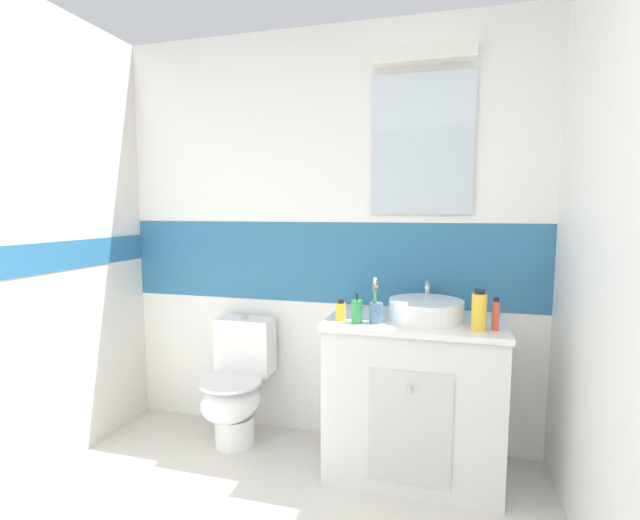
{
  "coord_description": "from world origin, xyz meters",
  "views": [
    {
      "loc": [
        0.71,
        -0.27,
        1.42
      ],
      "look_at": [
        0.12,
        1.89,
        1.18
      ],
      "focal_mm": 25.32,
      "sensor_mm": 36.0,
      "label": 1
    }
  ],
  "objects_px": {
    "sink_basin": "(426,309)",
    "soap_dispenser": "(357,311)",
    "toothbrush_cup": "(376,311)",
    "perfume_flask_small": "(341,310)",
    "toilet": "(237,386)",
    "toothpaste_tube_upright": "(496,315)",
    "mouthwash_bottle": "(479,311)"
  },
  "relations": [
    {
      "from": "sink_basin",
      "to": "soap_dispenser",
      "type": "distance_m",
      "value": 0.37
    },
    {
      "from": "toothbrush_cup",
      "to": "perfume_flask_small",
      "type": "xyz_separation_m",
      "value": [
        -0.19,
        0.01,
        -0.01
      ]
    },
    {
      "from": "toilet",
      "to": "perfume_flask_small",
      "type": "relative_size",
      "value": 6.84
    },
    {
      "from": "toothbrush_cup",
      "to": "toothpaste_tube_upright",
      "type": "relative_size",
      "value": 1.47
    },
    {
      "from": "perfume_flask_small",
      "to": "toothpaste_tube_upright",
      "type": "bearing_deg",
      "value": 0.18
    },
    {
      "from": "soap_dispenser",
      "to": "perfume_flask_small",
      "type": "height_order",
      "value": "soap_dispenser"
    },
    {
      "from": "soap_dispenser",
      "to": "toothpaste_tube_upright",
      "type": "relative_size",
      "value": 0.99
    },
    {
      "from": "toothbrush_cup",
      "to": "toothpaste_tube_upright",
      "type": "xyz_separation_m",
      "value": [
        0.57,
        0.01,
        0.01
      ]
    },
    {
      "from": "toothpaste_tube_upright",
      "to": "mouthwash_bottle",
      "type": "xyz_separation_m",
      "value": [
        -0.08,
        -0.02,
        0.02
      ]
    },
    {
      "from": "toothpaste_tube_upright",
      "to": "perfume_flask_small",
      "type": "xyz_separation_m",
      "value": [
        -0.76,
        -0.0,
        -0.02
      ]
    },
    {
      "from": "sink_basin",
      "to": "toothbrush_cup",
      "type": "xyz_separation_m",
      "value": [
        -0.24,
        -0.14,
        0.0
      ]
    },
    {
      "from": "perfume_flask_small",
      "to": "mouthwash_bottle",
      "type": "bearing_deg",
      "value": -1.74
    },
    {
      "from": "toothbrush_cup",
      "to": "soap_dispenser",
      "type": "relative_size",
      "value": 1.49
    },
    {
      "from": "soap_dispenser",
      "to": "toothpaste_tube_upright",
      "type": "xyz_separation_m",
      "value": [
        0.67,
        0.03,
        0.02
      ]
    },
    {
      "from": "toothpaste_tube_upright",
      "to": "mouthwash_bottle",
      "type": "bearing_deg",
      "value": -163.5
    },
    {
      "from": "sink_basin",
      "to": "toothbrush_cup",
      "type": "bearing_deg",
      "value": -149.68
    },
    {
      "from": "toothbrush_cup",
      "to": "mouthwash_bottle",
      "type": "relative_size",
      "value": 1.18
    },
    {
      "from": "sink_basin",
      "to": "toothpaste_tube_upright",
      "type": "bearing_deg",
      "value": -22.06
    },
    {
      "from": "sink_basin",
      "to": "toothpaste_tube_upright",
      "type": "xyz_separation_m",
      "value": [
        0.33,
        -0.13,
        0.02
      ]
    },
    {
      "from": "sink_basin",
      "to": "toilet",
      "type": "xyz_separation_m",
      "value": [
        -1.12,
        0.03,
        -0.55
      ]
    },
    {
      "from": "perfume_flask_small",
      "to": "sink_basin",
      "type": "bearing_deg",
      "value": 17.68
    },
    {
      "from": "toothpaste_tube_upright",
      "to": "sink_basin",
      "type": "bearing_deg",
      "value": 157.94
    },
    {
      "from": "toothpaste_tube_upright",
      "to": "perfume_flask_small",
      "type": "height_order",
      "value": "toothpaste_tube_upright"
    },
    {
      "from": "soap_dispenser",
      "to": "toilet",
      "type": "bearing_deg",
      "value": 165.73
    },
    {
      "from": "mouthwash_bottle",
      "to": "soap_dispenser",
      "type": "bearing_deg",
      "value": -179.26
    },
    {
      "from": "sink_basin",
      "to": "mouthwash_bottle",
      "type": "relative_size",
      "value": 2.17
    },
    {
      "from": "soap_dispenser",
      "to": "toothbrush_cup",
      "type": "bearing_deg",
      "value": 13.5
    },
    {
      "from": "sink_basin",
      "to": "toothbrush_cup",
      "type": "distance_m",
      "value": 0.28
    },
    {
      "from": "toothbrush_cup",
      "to": "soap_dispenser",
      "type": "distance_m",
      "value": 0.1
    },
    {
      "from": "soap_dispenser",
      "to": "perfume_flask_small",
      "type": "relative_size",
      "value": 1.42
    },
    {
      "from": "mouthwash_bottle",
      "to": "toothpaste_tube_upright",
      "type": "bearing_deg",
      "value": 16.5
    },
    {
      "from": "mouthwash_bottle",
      "to": "sink_basin",
      "type": "bearing_deg",
      "value": 148.13
    }
  ]
}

